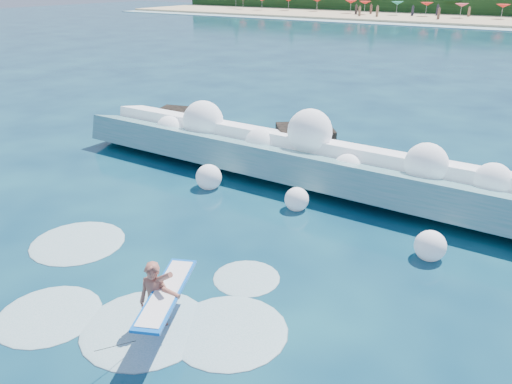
# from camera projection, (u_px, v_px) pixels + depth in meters

# --- Properties ---
(ground) EXTENTS (200.00, 200.00, 0.00)m
(ground) POSITION_uv_depth(u_px,v_px,m) (166.00, 248.00, 12.90)
(ground) COLOR #082742
(ground) RESTS_ON ground
(breaking_wave) EXTENTS (19.38, 2.96, 1.67)m
(breaking_wave) POSITION_uv_depth(u_px,v_px,m) (325.00, 166.00, 16.77)
(breaking_wave) COLOR teal
(breaking_wave) RESTS_ON ground
(rock_cluster) EXTENTS (8.44, 3.43, 1.43)m
(rock_cluster) POSITION_uv_depth(u_px,v_px,m) (233.00, 136.00, 20.33)
(rock_cluster) COLOR black
(rock_cluster) RESTS_ON ground
(surfer_with_board) EXTENTS (1.47, 2.91, 1.75)m
(surfer_with_board) POSITION_uv_depth(u_px,v_px,m) (158.00, 300.00, 9.74)
(surfer_with_board) COLOR #A05C4A
(surfer_with_board) RESTS_ON ground
(wave_spray) EXTENTS (14.90, 4.60, 2.43)m
(wave_spray) POSITION_uv_depth(u_px,v_px,m) (319.00, 150.00, 16.54)
(wave_spray) COLOR white
(wave_spray) RESTS_ON ground
(surf_foam) EXTENTS (9.29, 5.23, 0.13)m
(surf_foam) POSITION_uv_depth(u_px,v_px,m) (139.00, 303.00, 10.74)
(surf_foam) COLOR silver
(surf_foam) RESTS_ON ground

